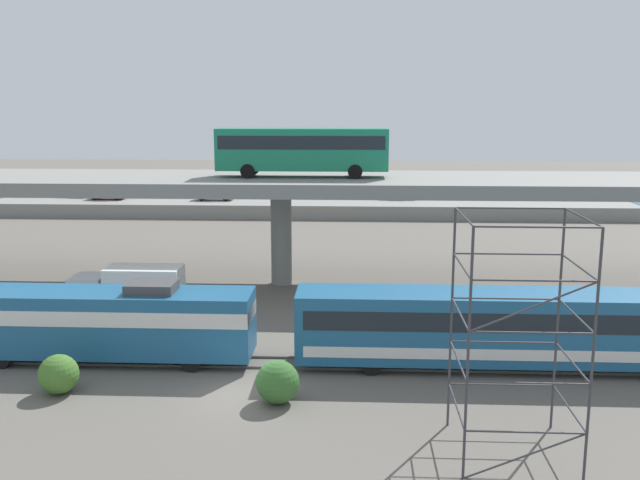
{
  "coord_description": "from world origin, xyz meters",
  "views": [
    {
      "loc": [
        5.2,
        -29.7,
        13.05
      ],
      "look_at": [
        2.75,
        21.04,
        3.07
      ],
      "focal_mm": 39.54,
      "sensor_mm": 36.0,
      "label": 1
    }
  ],
  "objects_px": {
    "transit_bus_on_overpass": "(302,148)",
    "parked_car_3": "(400,193)",
    "parked_car_0": "(324,190)",
    "parked_car_7": "(378,189)",
    "parked_car_4": "(214,194)",
    "parked_car_6": "(540,191)",
    "train_coach_lead": "(512,326)",
    "parked_car_1": "(85,191)",
    "service_truck_west": "(131,289)",
    "parked_car_5": "(493,192)",
    "train_locomotive": "(88,319)",
    "parked_car_2": "(108,193)",
    "scaffolding_tower": "(518,328)"
  },
  "relations": [
    {
      "from": "transit_bus_on_overpass",
      "to": "parked_car_3",
      "type": "bearing_deg",
      "value": -104.82
    },
    {
      "from": "parked_car_0",
      "to": "parked_car_7",
      "type": "distance_m",
      "value": 6.81
    },
    {
      "from": "parked_car_4",
      "to": "parked_car_6",
      "type": "relative_size",
      "value": 1.13
    },
    {
      "from": "train_coach_lead",
      "to": "parked_car_1",
      "type": "relative_size",
      "value": 4.56
    },
    {
      "from": "parked_car_1",
      "to": "parked_car_4",
      "type": "xyz_separation_m",
      "value": [
        16.49,
        -2.22,
        -0.0
      ]
    },
    {
      "from": "parked_car_6",
      "to": "parked_car_7",
      "type": "relative_size",
      "value": 0.89
    },
    {
      "from": "transit_bus_on_overpass",
      "to": "parked_car_0",
      "type": "xyz_separation_m",
      "value": [
        -0.01,
        36.68,
        -7.55
      ]
    },
    {
      "from": "parked_car_3",
      "to": "parked_car_4",
      "type": "height_order",
      "value": "same"
    },
    {
      "from": "train_coach_lead",
      "to": "service_truck_west",
      "type": "distance_m",
      "value": 23.1
    },
    {
      "from": "parked_car_0",
      "to": "parked_car_1",
      "type": "xyz_separation_m",
      "value": [
        -29.39,
        -1.76,
        0.0
      ]
    },
    {
      "from": "parked_car_4",
      "to": "parked_car_7",
      "type": "bearing_deg",
      "value": 14.86
    },
    {
      "from": "parked_car_5",
      "to": "parked_car_1",
      "type": "bearing_deg",
      "value": -178.44
    },
    {
      "from": "parked_car_4",
      "to": "parked_car_6",
      "type": "height_order",
      "value": "same"
    },
    {
      "from": "train_locomotive",
      "to": "parked_car_3",
      "type": "xyz_separation_m",
      "value": [
        18.99,
        50.65,
        0.15
      ]
    },
    {
      "from": "train_coach_lead",
      "to": "parked_car_0",
      "type": "height_order",
      "value": "train_coach_lead"
    },
    {
      "from": "parked_car_2",
      "to": "parked_car_6",
      "type": "distance_m",
      "value": 52.12
    },
    {
      "from": "parked_car_6",
      "to": "parked_car_1",
      "type": "bearing_deg",
      "value": -178.16
    },
    {
      "from": "parked_car_5",
      "to": "parked_car_6",
      "type": "distance_m",
      "value": 5.73
    },
    {
      "from": "train_coach_lead",
      "to": "parked_car_0",
      "type": "xyz_separation_m",
      "value": [
        -11.53,
        52.59,
        0.17
      ]
    },
    {
      "from": "transit_bus_on_overpass",
      "to": "service_truck_west",
      "type": "bearing_deg",
      "value": 38.01
    },
    {
      "from": "train_locomotive",
      "to": "train_coach_lead",
      "type": "height_order",
      "value": "train_locomotive"
    },
    {
      "from": "train_coach_lead",
      "to": "parked_car_6",
      "type": "distance_m",
      "value": 54.64
    },
    {
      "from": "service_truck_west",
      "to": "parked_car_1",
      "type": "distance_m",
      "value": 46.98
    },
    {
      "from": "service_truck_west",
      "to": "parked_car_4",
      "type": "distance_m",
      "value": 40.72
    },
    {
      "from": "parked_car_2",
      "to": "parked_car_3",
      "type": "xyz_separation_m",
      "value": [
        34.89,
        2.03,
        -0.0
      ]
    },
    {
      "from": "parked_car_4",
      "to": "parked_car_5",
      "type": "relative_size",
      "value": 1.0
    },
    {
      "from": "train_coach_lead",
      "to": "parked_car_7",
      "type": "distance_m",
      "value": 54.02
    },
    {
      "from": "parked_car_3",
      "to": "parked_car_6",
      "type": "xyz_separation_m",
      "value": [
        17.08,
        1.96,
        -0.0
      ]
    },
    {
      "from": "train_locomotive",
      "to": "parked_car_7",
      "type": "distance_m",
      "value": 56.28
    },
    {
      "from": "service_truck_west",
      "to": "parked_car_0",
      "type": "xyz_separation_m",
      "value": [
        10.13,
        44.61,
        0.71
      ]
    },
    {
      "from": "transit_bus_on_overpass",
      "to": "parked_car_3",
      "type": "distance_m",
      "value": 36.72
    },
    {
      "from": "parked_car_1",
      "to": "parked_car_5",
      "type": "height_order",
      "value": "same"
    },
    {
      "from": "service_truck_west",
      "to": "parked_car_4",
      "type": "relative_size",
      "value": 1.49
    },
    {
      "from": "scaffolding_tower",
      "to": "parked_car_4",
      "type": "height_order",
      "value": "scaffolding_tower"
    },
    {
      "from": "train_locomotive",
      "to": "transit_bus_on_overpass",
      "type": "relative_size",
      "value": 1.36
    },
    {
      "from": "transit_bus_on_overpass",
      "to": "parked_car_6",
      "type": "relative_size",
      "value": 2.97
    },
    {
      "from": "parked_car_2",
      "to": "parked_car_4",
      "type": "relative_size",
      "value": 0.91
    },
    {
      "from": "parked_car_1",
      "to": "parked_car_5",
      "type": "distance_m",
      "value": 49.98
    },
    {
      "from": "service_truck_west",
      "to": "parked_car_2",
      "type": "bearing_deg",
      "value": -69.06
    },
    {
      "from": "parked_car_3",
      "to": "train_locomotive",
      "type": "bearing_deg",
      "value": 69.45
    },
    {
      "from": "parked_car_2",
      "to": "parked_car_6",
      "type": "xyz_separation_m",
      "value": [
        51.97,
        3.99,
        -0.0
      ]
    },
    {
      "from": "parked_car_4",
      "to": "parked_car_3",
      "type": "bearing_deg",
      "value": 5.29
    },
    {
      "from": "scaffolding_tower",
      "to": "parked_car_7",
      "type": "relative_size",
      "value": 2.0
    },
    {
      "from": "parked_car_4",
      "to": "parked_car_7",
      "type": "distance_m",
      "value": 20.28
    },
    {
      "from": "parked_car_7",
      "to": "parked_car_4",
      "type": "bearing_deg",
      "value": -165.14
    },
    {
      "from": "scaffolding_tower",
      "to": "parked_car_4",
      "type": "distance_m",
      "value": 61.73
    },
    {
      "from": "train_coach_lead",
      "to": "scaffolding_tower",
      "type": "relative_size",
      "value": 2.35
    },
    {
      "from": "parked_car_2",
      "to": "parked_car_5",
      "type": "distance_m",
      "value": 46.39
    },
    {
      "from": "scaffolding_tower",
      "to": "parked_car_2",
      "type": "height_order",
      "value": "scaffolding_tower"
    },
    {
      "from": "scaffolding_tower",
      "to": "parked_car_1",
      "type": "distance_m",
      "value": 71.32
    }
  ]
}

